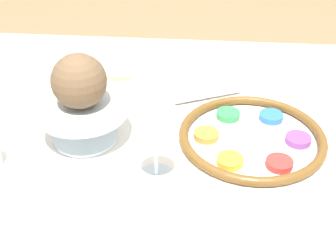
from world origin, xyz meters
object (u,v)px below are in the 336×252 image
(seder_plate, at_px, (252,138))
(fruit_stand, at_px, (83,111))
(wine_glass, at_px, (156,131))
(orange_fruit, at_px, (77,79))
(coconut, at_px, (79,81))
(bread_plate, at_px, (111,71))
(napkin_roll, at_px, (207,89))

(seder_plate, relative_size, fruit_stand, 1.63)
(wine_glass, bearing_deg, orange_fruit, -34.46)
(coconut, bearing_deg, wine_glass, 150.80)
(bread_plate, bearing_deg, orange_fruit, 88.80)
(wine_glass, bearing_deg, fruit_stand, -33.12)
(coconut, xyz_separation_m, bread_plate, (0.01, -0.32, -0.15))
(bread_plate, bearing_deg, wine_glass, 112.26)
(wine_glass, distance_m, fruit_stand, 0.20)
(fruit_stand, xyz_separation_m, napkin_roll, (-0.26, -0.20, -0.05))
(coconut, bearing_deg, seder_plate, -174.87)
(wine_glass, xyz_separation_m, bread_plate, (0.17, -0.40, -0.10))
(orange_fruit, distance_m, coconut, 0.03)
(orange_fruit, xyz_separation_m, bread_plate, (-0.01, -0.29, -0.13))
(bread_plate, relative_size, napkin_roll, 0.95)
(wine_glass, bearing_deg, bread_plate, -67.74)
(wine_glass, distance_m, napkin_roll, 0.33)
(coconut, bearing_deg, bread_plate, -88.87)
(fruit_stand, xyz_separation_m, orange_fruit, (0.01, -0.01, 0.07))
(orange_fruit, relative_size, coconut, 0.77)
(napkin_roll, bearing_deg, coconut, 40.82)
(napkin_roll, bearing_deg, orange_fruit, 35.56)
(fruit_stand, bearing_deg, orange_fruit, -57.01)
(coconut, bearing_deg, napkin_roll, -139.18)
(bread_plate, bearing_deg, fruit_stand, 90.10)
(wine_glass, distance_m, bread_plate, 0.45)
(coconut, relative_size, napkin_roll, 0.63)
(fruit_stand, height_order, napkin_roll, fruit_stand)
(orange_fruit, bearing_deg, wine_glass, 145.54)
(orange_fruit, relative_size, bread_plate, 0.51)
(wine_glass, bearing_deg, napkin_roll, -106.72)
(orange_fruit, distance_m, napkin_roll, 0.35)
(coconut, xyz_separation_m, napkin_roll, (-0.25, -0.22, -0.13))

